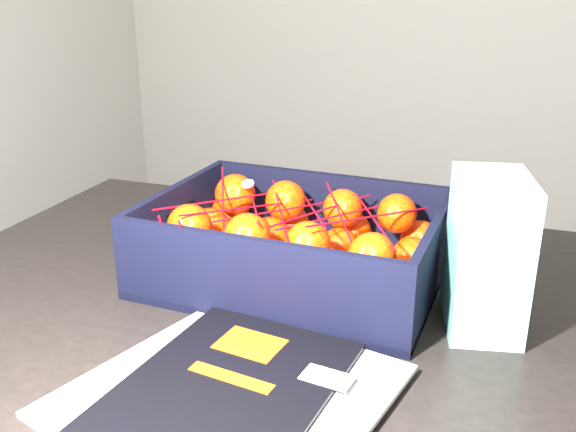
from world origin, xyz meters
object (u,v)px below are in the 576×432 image
at_px(magazine_stack, 228,392).
at_px(produce_crate, 296,256).
at_px(retail_carton, 487,253).
at_px(table, 313,362).

height_order(magazine_stack, produce_crate, produce_crate).
bearing_deg(retail_carton, magazine_stack, -145.32).
height_order(table, produce_crate, produce_crate).
bearing_deg(retail_carton, table, 171.70).
bearing_deg(magazine_stack, table, 87.75).
distance_m(table, produce_crate, 0.16).
distance_m(table, magazine_stack, 0.26).
xyz_separation_m(table, retail_carton, (0.22, 0.02, 0.20)).
bearing_deg(table, magazine_stack, -92.25).
relative_size(magazine_stack, produce_crate, 0.89).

